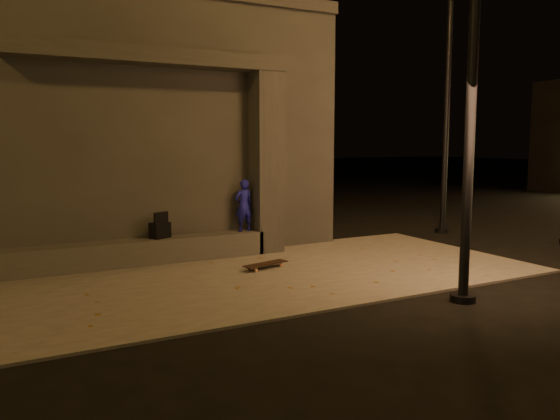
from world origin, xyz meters
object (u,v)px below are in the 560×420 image
street_lamp_0 (475,14)px  backpack (160,229)px  skateboarder (244,205)px  skateboard (266,264)px  column (266,163)px

street_lamp_0 → backpack: bearing=125.5°
skateboarder → backpack: bearing=-4.1°
backpack → street_lamp_0: (3.15, -4.42, 3.32)m
backpack → skateboarder: bearing=-23.8°
backpack → street_lamp_0: bearing=-78.4°
skateboard → backpack: bearing=122.2°
skateboarder → column: bearing=175.9°
column → backpack: size_ratio=7.22×
skateboard → street_lamp_0: 5.16m
street_lamp_0 → skateboard: bearing=119.1°
street_lamp_0 → skateboarder: bearing=108.0°
column → skateboard: bearing=-116.9°
backpack → skateboard: bearing=-67.7°
column → backpack: 2.51m
backpack → skateboard: size_ratio=0.55×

